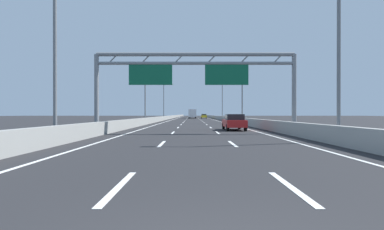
{
  "coord_description": "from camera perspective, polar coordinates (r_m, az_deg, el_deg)",
  "views": [
    {
      "loc": [
        -0.26,
        -2.83,
        1.54
      ],
      "look_at": [
        -0.0,
        84.64,
        1.16
      ],
      "focal_mm": 28.26,
      "sensor_mm": 36.0,
      "label": 1
    }
  ],
  "objects": [
    {
      "name": "lane_dash_right_14",
      "position": [
        132.36,
        0.72,
        -0.42
      ],
      "size": [
        0.16,
        3.0,
        0.01
      ],
      "primitive_type": "cube",
      "color": "white",
      "rests_on": "ground_plane"
    },
    {
      "name": "lane_dash_right_5",
      "position": [
        51.39,
        2.13,
        -1.46
      ],
      "size": [
        0.16,
        3.0,
        0.01
      ],
      "primitive_type": "cube",
      "color": "white",
      "rests_on": "ground_plane"
    },
    {
      "name": "streetlamp_right_far",
      "position": [
        79.78,
        5.4,
        3.02
      ],
      "size": [
        2.58,
        0.28,
        9.5
      ],
      "color": "slate",
      "rests_on": "ground_plane"
    },
    {
      "name": "blue_car",
      "position": [
        131.11,
        -0.07,
        -0.08
      ],
      "size": [
        1.83,
        4.54,
        1.57
      ],
      "color": "#2347AD",
      "rests_on": "ground_plane"
    },
    {
      "name": "lane_dash_left_8",
      "position": [
        78.36,
        -1.29,
        -0.87
      ],
      "size": [
        0.16,
        3.0,
        0.01
      ],
      "primitive_type": "cube",
      "color": "white",
      "rests_on": "ground_plane"
    },
    {
      "name": "lane_dash_right_11",
      "position": [
        105.36,
        0.95,
        -0.59
      ],
      "size": [
        0.16,
        3.0,
        0.01
      ],
      "primitive_type": "cube",
      "color": "white",
      "rests_on": "ground_plane"
    },
    {
      "name": "lane_dash_right_1",
      "position": [
        15.54,
        7.5,
        -5.41
      ],
      "size": [
        0.16,
        3.0,
        0.01
      ],
      "primitive_type": "cube",
      "color": "white",
      "rests_on": "ground_plane"
    },
    {
      "name": "lane_dash_right_4",
      "position": [
        42.41,
        2.62,
        -1.82
      ],
      "size": [
        0.16,
        3.0,
        0.01
      ],
      "primitive_type": "cube",
      "color": "white",
      "rests_on": "ground_plane"
    },
    {
      "name": "box_truck",
      "position": [
        98.09,
        -0.09,
        0.3
      ],
      "size": [
        2.45,
        8.33,
        2.95
      ],
      "color": "silver",
      "rests_on": "ground_plane"
    },
    {
      "name": "black_car",
      "position": [
        111.1,
        -0.0,
        -0.16
      ],
      "size": [
        1.88,
        4.53,
        1.42
      ],
      "color": "black",
      "rests_on": "ground_plane"
    },
    {
      "name": "lane_dash_right_7",
      "position": [
        69.38,
        1.53,
        -1.02
      ],
      "size": [
        0.16,
        3.0,
        0.01
      ],
      "primitive_type": "cube",
      "color": "white",
      "rests_on": "ground_plane"
    },
    {
      "name": "lane_dash_right_10",
      "position": [
        96.36,
        1.06,
        -0.66
      ],
      "size": [
        0.16,
        3.0,
        0.01
      ],
      "primitive_type": "cube",
      "color": "white",
      "rests_on": "ground_plane"
    },
    {
      "name": "lane_dash_left_4",
      "position": [
        42.39,
        -2.25,
        -1.82
      ],
      "size": [
        0.16,
        3.0,
        0.01
      ],
      "primitive_type": "cube",
      "color": "white",
      "rests_on": "ground_plane"
    },
    {
      "name": "streetlamp_left_near",
      "position": [
        18.3,
        -23.94,
        12.41
      ],
      "size": [
        2.58,
        0.28,
        9.5
      ],
      "color": "slate",
      "rests_on": "ground_plane"
    },
    {
      "name": "barrier_left",
      "position": [
        113.03,
        -3.54,
        -0.29
      ],
      "size": [
        0.45,
        220.0,
        0.95
      ],
      "color": "#9E9E99",
      "rests_on": "ground_plane"
    },
    {
      "name": "lane_dash_left_2",
      "position": [
        24.43,
        -3.78,
        -3.35
      ],
      "size": [
        0.16,
        3.0,
        0.01
      ],
      "primitive_type": "cube",
      "color": "white",
      "rests_on": "ground_plane"
    },
    {
      "name": "lane_dash_right_9",
      "position": [
        87.37,
        1.18,
        -0.76
      ],
      "size": [
        0.16,
        3.0,
        0.01
      ],
      "primitive_type": "cube",
      "color": "white",
      "rests_on": "ground_plane"
    },
    {
      "name": "lane_dash_right_0",
      "position": [
        6.83,
        17.87,
        -12.72
      ],
      "size": [
        0.16,
        3.0,
        0.01
      ],
      "primitive_type": "cube",
      "color": "white",
      "rests_on": "ground_plane"
    },
    {
      "name": "lane_dash_left_9",
      "position": [
        87.36,
        -1.18,
        -0.76
      ],
      "size": [
        0.16,
        3.0,
        0.01
      ],
      "primitive_type": "cube",
      "color": "white",
      "rests_on": "ground_plane"
    },
    {
      "name": "yellow_car",
      "position": [
        98.56,
        2.1,
        -0.21
      ],
      "size": [
        1.77,
        4.18,
        1.43
      ],
      "color": "yellow",
      "rests_on": "ground_plane"
    },
    {
      "name": "lane_dash_right_15",
      "position": [
        141.35,
        0.67,
        -0.37
      ],
      "size": [
        0.16,
        3.0,
        0.01
      ],
      "primitive_type": "cube",
      "color": "white",
      "rests_on": "ground_plane"
    },
    {
      "name": "lane_dash_right_2",
      "position": [
        24.47,
        4.68,
        -3.34
      ],
      "size": [
        0.16,
        3.0,
        0.01
      ],
      "primitive_type": "cube",
      "color": "white",
      "rests_on": "ground_plane"
    },
    {
      "name": "lane_dash_left_1",
      "position": [
        15.48,
        -5.89,
        -5.43
      ],
      "size": [
        0.16,
        3.0,
        0.01
      ],
      "primitive_type": "cube",
      "color": "white",
      "rests_on": "ground_plane"
    },
    {
      "name": "sign_gantry",
      "position": [
        23.91,
        0.17,
        8.09
      ],
      "size": [
        15.88,
        0.36,
        6.36
      ],
      "color": "gray",
      "rests_on": "ground_plane"
    },
    {
      "name": "lane_dash_right_13",
      "position": [
        123.36,
        0.79,
        -0.46
      ],
      "size": [
        0.16,
        3.0,
        0.01
      ],
      "primitive_type": "cube",
      "color": "white",
      "rests_on": "ground_plane"
    },
    {
      "name": "lane_dash_right_8",
      "position": [
        78.37,
        1.34,
        -0.87
      ],
      "size": [
        0.16,
        3.0,
        0.01
      ],
      "primitive_type": "cube",
      "color": "white",
      "rests_on": "ground_plane"
    },
    {
      "name": "ground_plane",
      "position": [
        102.84,
        -0.02,
        -0.61
      ],
      "size": [
        260.0,
        260.0,
        0.0
      ],
      "primitive_type": "plane",
      "color": "#262628"
    },
    {
      "name": "streetlamp_right_near",
      "position": [
        18.51,
        25.13,
        12.26
      ],
      "size": [
        2.58,
        0.28,
        9.5
      ],
      "color": "slate",
      "rests_on": "ground_plane"
    },
    {
      "name": "lane_dash_left_10",
      "position": [
        96.35,
        -1.08,
        -0.66
      ],
      "size": [
        0.16,
        3.0,
        0.01
      ],
      "primitive_type": "cube",
      "color": "white",
      "rests_on": "ground_plane"
    },
    {
      "name": "edge_line_left",
      "position": [
        90.98,
        -3.31,
        -0.72
      ],
      "size": [
        0.16,
        176.0,
        0.01
      ],
      "primitive_type": "cube",
      "color": "white",
      "rests_on": "ground_plane"
    },
    {
      "name": "barrier_right",
      "position": [
        113.06,
        3.46,
        -0.29
      ],
      "size": [
        0.45,
        220.0,
        0.95
      ],
      "color": "#9E9E99",
      "rests_on": "ground_plane"
    },
    {
      "name": "lane_dash_left_11",
      "position": [
        105.35,
        -1.01,
        -0.59
      ],
      "size": [
        0.16,
        3.0,
        0.01
      ],
      "primitive_type": "cube",
      "color": "white",
      "rests_on": "ground_plane"
    },
    {
      "name": "lane_dash_right_6",
      "position": [
        60.38,
        1.79,
        -1.21
      ],
      "size": [
        0.16,
        3.0,
        0.01
      ],
      "primitive_type": "cube",
      "color": "white",
      "rests_on": "ground_plane"
    },
    {
      "name": "lane_dash_right_17",
      "position": [
        159.35,
        0.57,
        -0.3
      ],
      "size": [
        0.16,
        3.0,
        0.01
      ],
      "primitive_type": "cube",
      "color": "white",
      "rests_on": "ground_plane"
    },
    {
      "name": "edge_line_right",
      "position": [
        91.01,
        3.3,
        -0.72
      ],
      "size": [
        0.16,
        176.0,
        0.01
      ],
      "primitive_type": "cube",
      "color": "white",
      "rests_on": "ground_plane"
    },
    {
      "name": "lane_dash_left_17",
      "position": [
        159.35,
        -0.72,
        -0.3
      ],
      "size": [
        0.16,
        3.0,
        0.01
      ],
      "primitive_type": "cube",
      "color": "white",
      "rests_on": "ground_plane"
    },
    {
      "name": "lane_dash_left_16",
      "position": [
        150.35,
        -0.76,
        -0.34
      ],
      "size": [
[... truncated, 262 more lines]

